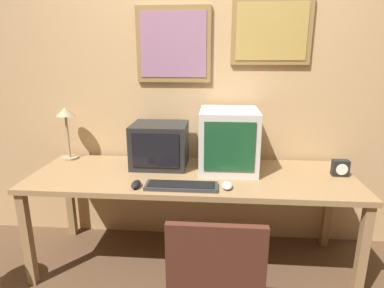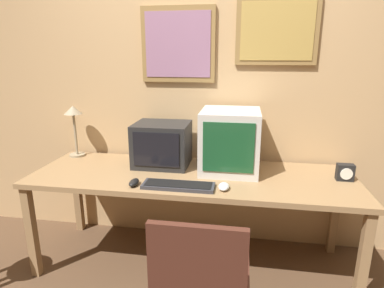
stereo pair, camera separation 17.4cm
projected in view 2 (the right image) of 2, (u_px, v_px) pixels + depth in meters
wall_back at (201, 84)px, 2.50m from camera, size 8.00×0.08×2.60m
desk at (192, 182)px, 2.27m from camera, size 2.24×0.73×0.71m
monitor_left at (162, 144)px, 2.40m from camera, size 0.40×0.35×0.32m
monitor_right at (230, 141)px, 2.27m from camera, size 0.41×0.43×0.44m
keyboard_main at (178, 185)px, 2.02m from camera, size 0.46×0.14×0.03m
mouse_near_keyboard at (224, 186)px, 1.99m from camera, size 0.07×0.12×0.04m
mouse_far_corner at (134, 182)px, 2.05m from camera, size 0.06×0.11×0.04m
desk_clock at (345, 172)px, 2.12m from camera, size 0.11×0.07×0.11m
desk_lamp at (74, 119)px, 2.57m from camera, size 0.14×0.14×0.42m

